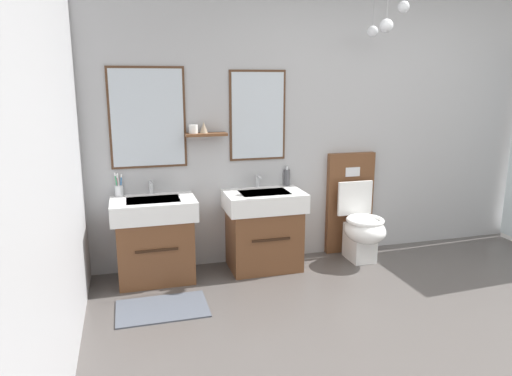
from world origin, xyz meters
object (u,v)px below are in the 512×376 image
Objects in this scene: soap_dispenser at (287,177)px; vanity_sink_left at (155,237)px; vanity_sink_right at (263,228)px; toilet at (357,220)px; toothbrush_cup at (119,189)px.

vanity_sink_left is at bearing -171.92° from soap_dispenser.
toilet is (0.94, 0.01, 0.00)m from vanity_sink_right.
soap_dispenser reaches higher than vanity_sink_left.
soap_dispenser is at bearing 165.50° from toilet.
vanity_sink_right is 3.81× the size of soap_dispenser.
toothbrush_cup reaches higher than vanity_sink_right.
soap_dispenser is at bearing 0.37° from toothbrush_cup.
toothbrush_cup is (-2.18, 0.16, 0.40)m from toilet.
toilet reaches higher than vanity_sink_right.
vanity_sink_left is 0.97m from vanity_sink_right.
vanity_sink_left and vanity_sink_right have the same top height.
vanity_sink_left is 3.81× the size of soap_dispenser.
soap_dispenser is (1.52, 0.01, 0.02)m from toothbrush_cup.
soap_dispenser reaches higher than vanity_sink_right.
vanity_sink_left is 0.72× the size of toilet.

